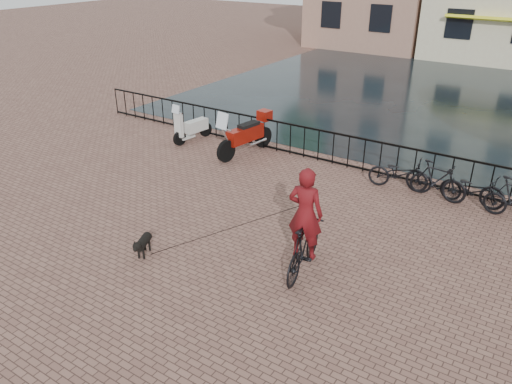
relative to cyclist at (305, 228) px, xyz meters
The scene contains 10 objects.
ground 3.08m from the cyclist, 120.75° to the right, with size 100.00×100.00×0.00m, color brown.
canal_water 14.91m from the cyclist, 95.73° to the left, with size 20.00×20.00×0.00m, color black.
railing 5.72m from the cyclist, 105.10° to the left, with size 20.00×0.05×1.02m.
cyclist is the anchor object (origin of this frame).
dog 3.52m from the cyclist, 156.89° to the right, with size 0.51×0.78×0.50m.
motorcycle 6.65m from the cyclist, 134.82° to the left, with size 0.88×2.33×1.63m.
scooter 8.39m from the cyclist, 145.45° to the left, with size 0.64×1.59×1.43m.
parked_bike_0 4.95m from the cyclist, 86.32° to the left, with size 0.60×1.72×0.90m, color black.
parked_bike_1 5.09m from the cyclist, 75.54° to the left, with size 0.47×1.66×1.00m, color black.
parked_bike_2 5.41m from the cyclist, 65.69° to the left, with size 0.60×1.72×0.90m, color black.
Camera 1 is at (5.39, -5.13, 5.95)m, focal length 35.00 mm.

